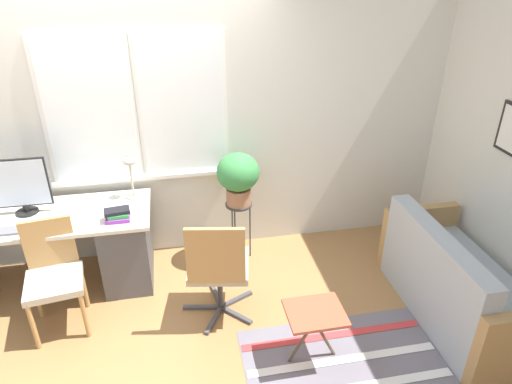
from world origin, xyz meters
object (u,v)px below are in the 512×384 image
folding_stool (315,316)px  desk_chair_wooden (53,273)px  monitor (20,186)px  mouse (50,228)px  potted_plant (238,175)px  book_stack (118,214)px  plant_stand (239,210)px  couch_loveseat (455,286)px  desk_lamp (131,171)px  keyboard (13,230)px  office_chair_swivel (218,267)px

folding_stool → desk_chair_wooden: bearing=157.9°
monitor → mouse: bearing=-53.1°
monitor → potted_plant: (1.81, 0.03, -0.08)m
mouse → book_stack: size_ratio=0.26×
plant_stand → folding_stool: (0.32, -1.36, -0.12)m
folding_stool → plant_stand: bearing=103.4°
monitor → couch_loveseat: monitor is taller
monitor → desk_lamp: monitor is taller
plant_stand → potted_plant: (0.00, -0.00, 0.36)m
mouse → plant_stand: bearing=12.8°
book_stack → couch_loveseat: bearing=-17.3°
couch_loveseat → plant_stand: bearing=55.1°
keyboard → potted_plant: 1.88m
potted_plant → folding_stool: bearing=-76.6°
keyboard → mouse: mouse is taller
plant_stand → potted_plant: potted_plant is taller
book_stack → keyboard: bearing=-177.5°
book_stack → potted_plant: 1.09m
mouse → potted_plant: bearing=12.8°
monitor → office_chair_swivel: (1.52, -0.75, -0.48)m
book_stack → couch_loveseat: book_stack is taller
plant_stand → couch_loveseat: bearing=-34.9°
plant_stand → potted_plant: size_ratio=1.22×
keyboard → desk_chair_wooden: bearing=-42.4°
folding_stool → book_stack: bearing=142.1°
desk_chair_wooden → plant_stand: (1.54, 0.60, 0.05)m
keyboard → plant_stand: bearing=10.1°
couch_loveseat → office_chair_swivel: bearing=80.0°
monitor → potted_plant: bearing=1.1°
mouse → book_stack: (0.52, 0.06, 0.03)m
desk_lamp → couch_loveseat: 2.88m
couch_loveseat → potted_plant: bearing=55.1°
monitor → desk_lamp: (0.87, 0.12, 0.00)m
desk_lamp → office_chair_swivel: 1.19m
office_chair_swivel → couch_loveseat: bearing=-179.7°
office_chair_swivel → desk_chair_wooden: bearing=2.1°
desk_lamp → office_chair_swivel: bearing=-53.3°
desk_chair_wooden → office_chair_swivel: (1.26, -0.18, 0.02)m
book_stack → monitor: bearing=161.3°
monitor → book_stack: (0.76, -0.26, -0.20)m
plant_stand → folding_stool: 1.40m
book_stack → desk_lamp: bearing=74.1°
office_chair_swivel → folding_stool: (0.61, -0.58, -0.09)m
book_stack → folding_stool: bearing=-37.9°
keyboard → mouse: (0.28, -0.03, 0.01)m
monitor → plant_stand: (1.81, 0.03, -0.45)m
keyboard → folding_stool: keyboard is taller
mouse → office_chair_swivel: (1.28, -0.43, -0.25)m
monitor → desk_lamp: size_ratio=1.29×
book_stack → plant_stand: size_ratio=0.36×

